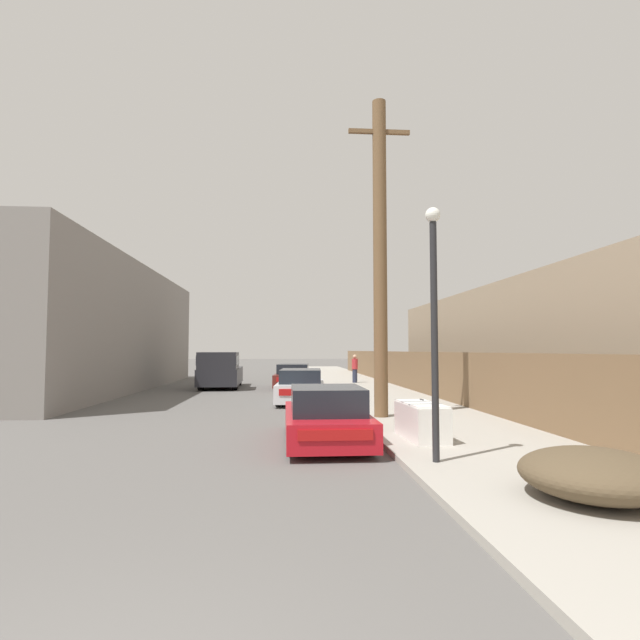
{
  "coord_description": "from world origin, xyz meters",
  "views": [
    {
      "loc": [
        1.18,
        -2.37,
        2.0
      ],
      "look_at": [
        2.26,
        12.28,
        2.88
      ],
      "focal_mm": 28.0,
      "sensor_mm": 36.0,
      "label": 1
    }
  ],
  "objects_px": {
    "utility_pole": "(380,254)",
    "pedestrian": "(355,368)",
    "discarded_fridge": "(421,421)",
    "brush_pile": "(595,474)",
    "car_parked_mid": "(301,387)",
    "street_lamp": "(434,311)",
    "parked_sports_car_red": "(326,417)",
    "car_parked_far": "(293,377)",
    "pickup_truck": "(220,370)"
  },
  "relations": [
    {
      "from": "utility_pole",
      "to": "pedestrian",
      "type": "bearing_deg",
      "value": 84.7
    },
    {
      "from": "street_lamp",
      "to": "pedestrian",
      "type": "distance_m",
      "value": 20.49
    },
    {
      "from": "parked_sports_car_red",
      "to": "pedestrian",
      "type": "xyz_separation_m",
      "value": [
        3.2,
        17.91,
        0.39
      ]
    },
    {
      "from": "pickup_truck",
      "to": "brush_pile",
      "type": "height_order",
      "value": "pickup_truck"
    },
    {
      "from": "pickup_truck",
      "to": "utility_pole",
      "type": "bearing_deg",
      "value": 114.39
    },
    {
      "from": "parked_sports_car_red",
      "to": "utility_pole",
      "type": "xyz_separation_m",
      "value": [
        1.84,
        3.23,
        4.21
      ]
    },
    {
      "from": "car_parked_mid",
      "to": "pickup_truck",
      "type": "bearing_deg",
      "value": 122.1
    },
    {
      "from": "pedestrian",
      "to": "car_parked_mid",
      "type": "bearing_deg",
      "value": -109.84
    },
    {
      "from": "discarded_fridge",
      "to": "street_lamp",
      "type": "distance_m",
      "value": 3.09
    },
    {
      "from": "brush_pile",
      "to": "pedestrian",
      "type": "bearing_deg",
      "value": 89.54
    },
    {
      "from": "pickup_truck",
      "to": "street_lamp",
      "type": "relative_size",
      "value": 1.23
    },
    {
      "from": "parked_sports_car_red",
      "to": "pedestrian",
      "type": "bearing_deg",
      "value": 79.71
    },
    {
      "from": "parked_sports_car_red",
      "to": "brush_pile",
      "type": "distance_m",
      "value": 5.55
    },
    {
      "from": "car_parked_mid",
      "to": "pedestrian",
      "type": "distance_m",
      "value": 10.18
    },
    {
      "from": "car_parked_far",
      "to": "pedestrian",
      "type": "bearing_deg",
      "value": 37.15
    },
    {
      "from": "discarded_fridge",
      "to": "brush_pile",
      "type": "height_order",
      "value": "discarded_fridge"
    },
    {
      "from": "utility_pole",
      "to": "street_lamp",
      "type": "height_order",
      "value": "utility_pole"
    },
    {
      "from": "discarded_fridge",
      "to": "car_parked_far",
      "type": "relative_size",
      "value": 0.38
    },
    {
      "from": "discarded_fridge",
      "to": "utility_pole",
      "type": "bearing_deg",
      "value": 89.79
    },
    {
      "from": "brush_pile",
      "to": "car_parked_mid",
      "type": "bearing_deg",
      "value": 104.13
    },
    {
      "from": "utility_pole",
      "to": "street_lamp",
      "type": "xyz_separation_m",
      "value": [
        -0.19,
        -5.68,
        -2.1
      ]
    },
    {
      "from": "utility_pole",
      "to": "pedestrian",
      "type": "distance_m",
      "value": 15.23
    },
    {
      "from": "car_parked_mid",
      "to": "pedestrian",
      "type": "xyz_separation_m",
      "value": [
        3.45,
        9.57,
        0.34
      ]
    },
    {
      "from": "utility_pole",
      "to": "car_parked_far",
      "type": "bearing_deg",
      "value": 100.29
    },
    {
      "from": "utility_pole",
      "to": "pedestrian",
      "type": "relative_size",
      "value": 5.67
    },
    {
      "from": "utility_pole",
      "to": "brush_pile",
      "type": "bearing_deg",
      "value": -81.5
    },
    {
      "from": "discarded_fridge",
      "to": "parked_sports_car_red",
      "type": "relative_size",
      "value": 0.42
    },
    {
      "from": "discarded_fridge",
      "to": "pedestrian",
      "type": "relative_size",
      "value": 1.08
    },
    {
      "from": "parked_sports_car_red",
      "to": "car_parked_far",
      "type": "xyz_separation_m",
      "value": [
        -0.4,
        15.57,
        0.05
      ]
    },
    {
      "from": "parked_sports_car_red",
      "to": "utility_pole",
      "type": "distance_m",
      "value": 5.62
    },
    {
      "from": "parked_sports_car_red",
      "to": "car_parked_far",
      "type": "bearing_deg",
      "value": 91.31
    },
    {
      "from": "discarded_fridge",
      "to": "brush_pile",
      "type": "distance_m",
      "value": 4.49
    },
    {
      "from": "street_lamp",
      "to": "car_parked_far",
      "type": "bearing_deg",
      "value": 96.5
    },
    {
      "from": "brush_pile",
      "to": "pedestrian",
      "type": "xyz_separation_m",
      "value": [
        0.18,
        22.56,
        0.51
      ]
    },
    {
      "from": "parked_sports_car_red",
      "to": "car_parked_mid",
      "type": "bearing_deg",
      "value": 91.56
    },
    {
      "from": "parked_sports_car_red",
      "to": "brush_pile",
      "type": "xyz_separation_m",
      "value": [
        3.02,
        -4.65,
        -0.12
      ]
    },
    {
      "from": "parked_sports_car_red",
      "to": "pedestrian",
      "type": "height_order",
      "value": "pedestrian"
    },
    {
      "from": "pickup_truck",
      "to": "utility_pole",
      "type": "xyz_separation_m",
      "value": [
        6.06,
        -12.46,
        3.82
      ]
    },
    {
      "from": "street_lamp",
      "to": "pedestrian",
      "type": "xyz_separation_m",
      "value": [
        1.55,
        20.36,
        -1.72
      ]
    },
    {
      "from": "brush_pile",
      "to": "utility_pole",
      "type": "bearing_deg",
      "value": 98.5
    },
    {
      "from": "car_parked_mid",
      "to": "utility_pole",
      "type": "distance_m",
      "value": 6.91
    },
    {
      "from": "parked_sports_car_red",
      "to": "car_parked_far",
      "type": "height_order",
      "value": "car_parked_far"
    },
    {
      "from": "pickup_truck",
      "to": "street_lamp",
      "type": "height_order",
      "value": "street_lamp"
    },
    {
      "from": "car_parked_far",
      "to": "utility_pole",
      "type": "distance_m",
      "value": 13.21
    },
    {
      "from": "pickup_truck",
      "to": "brush_pile",
      "type": "relative_size",
      "value": 2.8
    },
    {
      "from": "discarded_fridge",
      "to": "car_parked_mid",
      "type": "distance_m",
      "value": 8.91
    },
    {
      "from": "car_parked_far",
      "to": "pickup_truck",
      "type": "xyz_separation_m",
      "value": [
        -3.82,
        0.12,
        0.34
      ]
    },
    {
      "from": "car_parked_mid",
      "to": "pickup_truck",
      "type": "xyz_separation_m",
      "value": [
        -3.97,
        7.35,
        0.34
      ]
    },
    {
      "from": "parked_sports_car_red",
      "to": "pedestrian",
      "type": "distance_m",
      "value": 18.2
    },
    {
      "from": "discarded_fridge",
      "to": "pickup_truck",
      "type": "relative_size",
      "value": 0.33
    }
  ]
}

